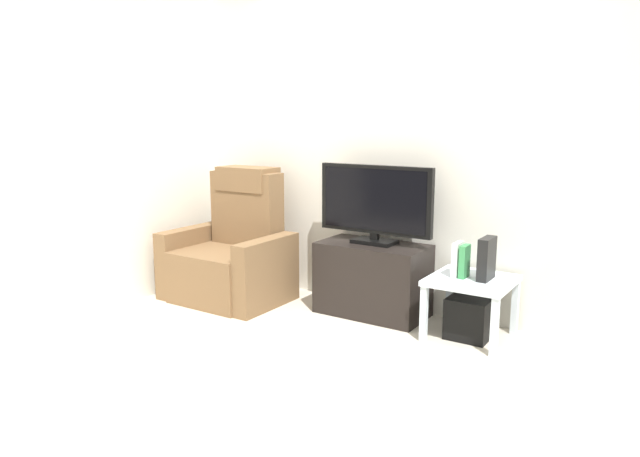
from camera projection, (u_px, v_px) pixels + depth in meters
ground_plane at (317, 351)px, 3.76m from camera, size 6.40×6.40×0.00m
wall_back at (398, 143)px, 4.45m from camera, size 6.40×0.06×2.60m
wall_side at (115, 142)px, 4.53m from camera, size 0.06×4.48×2.60m
tv_stand at (372, 279)px, 4.44m from camera, size 0.82×0.44×0.55m
television at (375, 203)px, 4.34m from camera, size 0.91×0.20×0.59m
recliner_armchair at (232, 254)px, 4.85m from camera, size 0.98×0.78×1.08m
side_table at (471, 287)px, 3.95m from camera, size 0.54×0.54×0.42m
subwoofer_box at (470, 317)px, 3.99m from camera, size 0.28×0.28×0.28m
book_leftmost at (457, 259)px, 3.95m from camera, size 0.04×0.14×0.24m
book_middle at (464, 261)px, 3.92m from camera, size 0.04×0.12×0.22m
game_console at (487, 259)px, 3.87m from camera, size 0.07×0.20×0.29m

